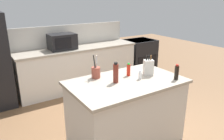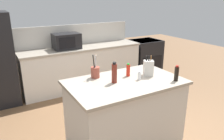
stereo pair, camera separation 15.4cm
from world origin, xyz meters
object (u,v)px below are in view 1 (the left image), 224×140
at_px(range_oven, 139,57).
at_px(hot_sauce_bottle, 129,70).
at_px(microwave, 62,42).
at_px(soy_sauce_bottle, 177,72).
at_px(vinegar_bottle, 116,73).
at_px(utensil_crock, 96,72).
at_px(salt_shaker, 140,75).
at_px(knife_block, 148,67).

distance_m(range_oven, hot_sauce_bottle, 2.88).
bearing_deg(microwave, soy_sauce_bottle, -76.10).
distance_m(range_oven, microwave, 2.21).
bearing_deg(vinegar_bottle, utensil_crock, 114.35).
xyz_separation_m(utensil_crock, soy_sauce_bottle, (0.87, -0.64, 0.02)).
bearing_deg(salt_shaker, hot_sauce_bottle, 103.46).
relative_size(range_oven, knife_block, 3.17).
bearing_deg(hot_sauce_bottle, range_oven, 46.70).
bearing_deg(range_oven, knife_block, -127.68).
height_order(microwave, knife_block, microwave).
bearing_deg(utensil_crock, salt_shaker, -38.13).
bearing_deg(hot_sauce_bottle, utensil_crock, 157.76).
relative_size(salt_shaker, hot_sauce_bottle, 0.65).
distance_m(salt_shaker, hot_sauce_bottle, 0.20).
xyz_separation_m(utensil_crock, salt_shaker, (0.47, -0.37, -0.03)).
bearing_deg(knife_block, soy_sauce_bottle, -32.58).
height_order(range_oven, microwave, microwave).
bearing_deg(vinegar_bottle, salt_shaker, -13.26).
xyz_separation_m(vinegar_bottle, salt_shaker, (0.34, -0.08, -0.07)).
distance_m(microwave, knife_block, 2.23).
xyz_separation_m(microwave, vinegar_bottle, (-0.11, -2.17, -0.03)).
height_order(utensil_crock, salt_shaker, utensil_crock).
height_order(microwave, utensil_crock, microwave).
bearing_deg(knife_block, hot_sauce_bottle, 179.06).
bearing_deg(salt_shaker, vinegar_bottle, 166.74).
height_order(utensil_crock, hot_sauce_bottle, utensil_crock).
bearing_deg(hot_sauce_bottle, microwave, 95.02).
relative_size(microwave, hot_sauce_bottle, 3.03).
height_order(knife_block, salt_shaker, knife_block).
distance_m(knife_block, soy_sauce_bottle, 0.39).
relative_size(vinegar_bottle, salt_shaker, 2.31).
distance_m(utensil_crock, salt_shaker, 0.60).
distance_m(range_oven, soy_sauce_bottle, 2.99).
bearing_deg(microwave, salt_shaker, -84.23).
bearing_deg(salt_shaker, soy_sauce_bottle, -34.42).
bearing_deg(vinegar_bottle, hot_sauce_bottle, 21.65).
distance_m(vinegar_bottle, hot_sauce_bottle, 0.32).
height_order(soy_sauce_bottle, hot_sauce_bottle, soy_sauce_bottle).
xyz_separation_m(range_oven, salt_shaker, (-1.89, -2.25, 0.53)).
distance_m(microwave, hot_sauce_bottle, 2.07).
bearing_deg(range_oven, vinegar_bottle, -135.75).
bearing_deg(soy_sauce_bottle, utensil_crock, 143.52).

